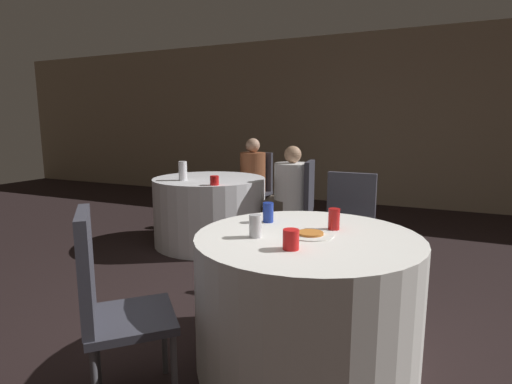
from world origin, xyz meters
The scene contains 17 objects.
ground_plane centered at (0.00, 0.00, 0.00)m, with size 16.00×16.00×0.00m, color black.
wall_back centered at (0.00, 4.88, 1.40)m, with size 16.00×0.06×2.80m.
table_near centered at (0.25, 0.04, 0.37)m, with size 1.24×1.24×0.75m.
table_far centered at (-1.44, 1.83, 0.37)m, with size 1.25×1.25×0.75m.
chair_near_southwest centered at (-0.49, -0.68, 0.56)m, with size 0.57×0.57×0.97m.
chair_near_north centered at (0.27, 1.08, 0.56)m, with size 0.41×0.41×0.97m.
chair_far_east centered at (-0.40, 1.97, 0.56)m, with size 0.45×0.45×0.97m.
chair_far_north centered at (-1.32, 2.87, 0.56)m, with size 0.44×0.45×0.97m.
person_floral_shirt centered at (-1.34, 2.70, 0.59)m, with size 0.36×0.51×1.16m.
person_white_shirt centered at (-0.56, 1.94, 0.58)m, with size 0.53×0.40×1.12m.
pizza_plate_near centered at (0.26, 0.05, 0.75)m, with size 0.26×0.26×0.02m.
soda_can_silver centered at (0.00, -0.10, 0.81)m, with size 0.07×0.07×0.12m.
soda_can_blue centered at (-0.06, 0.23, 0.81)m, with size 0.07×0.07×0.12m.
soda_can_red centered at (0.35, 0.23, 0.81)m, with size 0.07×0.07×0.12m.
cup_near centered at (0.24, -0.22, 0.80)m, with size 0.08×0.08×0.10m.
bottle_far centered at (-1.60, 1.56, 0.85)m, with size 0.09×0.09×0.20m.
cup_far centered at (-1.12, 1.40, 0.79)m, with size 0.09×0.09×0.09m.
Camera 1 is at (0.85, -1.99, 1.35)m, focal length 28.00 mm.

